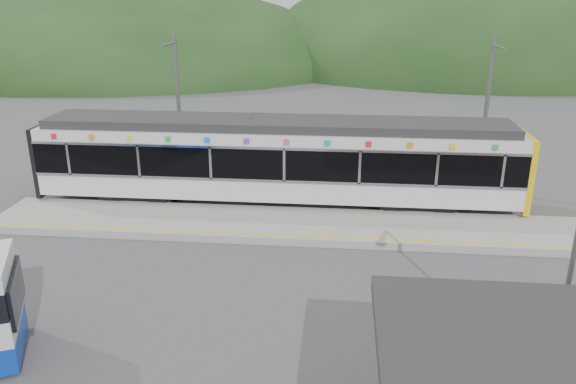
{
  "coord_description": "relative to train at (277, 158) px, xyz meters",
  "views": [
    {
      "loc": [
        0.66,
        -16.82,
        8.79
      ],
      "look_at": [
        -1.1,
        1.0,
        2.36
      ],
      "focal_mm": 35.0,
      "sensor_mm": 36.0,
      "label": 1
    }
  ],
  "objects": [
    {
      "name": "train",
      "position": [
        0.0,
        0.0,
        0.0
      ],
      "size": [
        20.44,
        3.01,
        3.74
      ],
      "color": "black",
      "rests_on": "ground"
    },
    {
      "name": "platform",
      "position": [
        2.08,
        -2.7,
        -1.91
      ],
      "size": [
        26.0,
        3.2,
        0.3
      ],
      "primitive_type": "cube",
      "color": "#9E9E99",
      "rests_on": "ground"
    },
    {
      "name": "ground",
      "position": [
        2.08,
        -6.0,
        -2.06
      ],
      "size": [
        120.0,
        120.0,
        0.0
      ],
      "primitive_type": "plane",
      "color": "#4C4C4F",
      "rests_on": "ground"
    },
    {
      "name": "yellow_line",
      "position": [
        2.08,
        -4.0,
        -1.76
      ],
      "size": [
        26.0,
        0.1,
        0.01
      ],
      "primitive_type": "cube",
      "color": "yellow",
      "rests_on": "platform"
    },
    {
      "name": "catenary_mast_west",
      "position": [
        -4.92,
        2.56,
        1.58
      ],
      "size": [
        0.18,
        1.8,
        7.0
      ],
      "color": "slate",
      "rests_on": "ground"
    },
    {
      "name": "hills",
      "position": [
        8.27,
        -0.71,
        -2.06
      ],
      "size": [
        146.0,
        149.0,
        26.0
      ],
      "color": "#1E3D19",
      "rests_on": "ground"
    },
    {
      "name": "catenary_mast_east",
      "position": [
        9.08,
        2.56,
        1.58
      ],
      "size": [
        0.18,
        1.8,
        7.0
      ],
      "color": "slate",
      "rests_on": "ground"
    }
  ]
}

